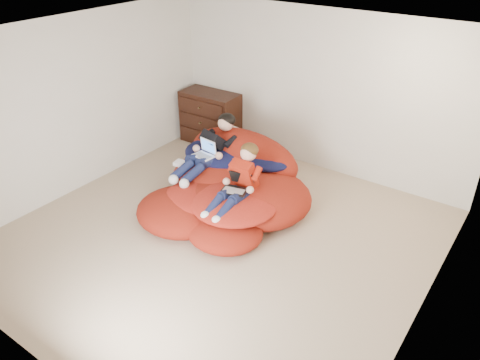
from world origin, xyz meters
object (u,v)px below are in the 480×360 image
(laptop_black, at_px, (238,185))
(younger_boy, at_px, (239,179))
(beanbag_pile, at_px, (230,185))
(laptop_white, at_px, (206,151))
(older_boy, at_px, (212,146))
(dresser, at_px, (210,118))

(laptop_black, bearing_deg, younger_boy, 90.00)
(beanbag_pile, distance_m, laptop_white, 0.61)
(older_boy, bearing_deg, laptop_black, -33.09)
(beanbag_pile, bearing_deg, dresser, 136.17)
(older_boy, bearing_deg, younger_boy, -31.83)
(dresser, xyz_separation_m, laptop_white, (1.02, -1.38, 0.17))
(beanbag_pile, height_order, older_boy, older_boy)
(dresser, xyz_separation_m, younger_boy, (1.89, -1.77, 0.18))
(beanbag_pile, height_order, laptop_black, beanbag_pile)
(dresser, bearing_deg, beanbag_pile, -43.83)
(younger_boy, xyz_separation_m, laptop_white, (-0.87, 0.39, -0.01))
(younger_boy, xyz_separation_m, laptop_black, (-0.00, -0.03, -0.08))
(older_boy, relative_size, laptop_white, 4.05)
(younger_boy, bearing_deg, beanbag_pile, 139.70)
(dresser, distance_m, younger_boy, 2.59)
(dresser, height_order, laptop_black, dresser)
(dresser, distance_m, beanbag_pile, 2.08)
(laptop_white, bearing_deg, beanbag_pile, -6.88)
(beanbag_pile, height_order, younger_boy, younger_boy)
(younger_boy, bearing_deg, laptop_white, 155.81)
(dresser, relative_size, younger_boy, 1.03)
(beanbag_pile, xyz_separation_m, laptop_black, (0.39, -0.36, 0.30))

